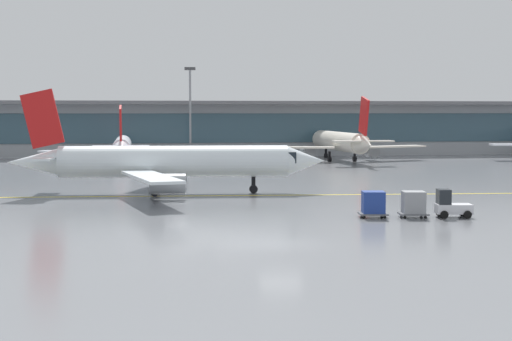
# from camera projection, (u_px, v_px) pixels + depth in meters

# --- Properties ---
(ground_plane) EXTENTS (400.00, 400.00, 0.00)m
(ground_plane) POSITION_uv_depth(u_px,v_px,m) (281.00, 244.00, 46.39)
(ground_plane) COLOR slate
(taxiway_centreline_stripe) EXTENTS (109.77, 7.80, 0.01)m
(taxiway_centreline_stripe) POSITION_uv_depth(u_px,v_px,m) (175.00, 196.00, 72.64)
(taxiway_centreline_stripe) COLOR yellow
(taxiway_centreline_stripe) RESTS_ON ground_plane
(terminal_concourse) EXTENTS (191.31, 11.00, 9.60)m
(terminal_concourse) POSITION_uv_depth(u_px,v_px,m) (189.00, 128.00, 137.96)
(terminal_concourse) COLOR #9EA3A8
(terminal_concourse) RESTS_ON ground_plane
(gate_airplane_1) EXTENTS (24.45, 26.21, 8.71)m
(gate_airplane_1) POSITION_uv_depth(u_px,v_px,m) (122.00, 146.00, 116.89)
(gate_airplane_1) COLOR silver
(gate_airplane_1) RESTS_ON ground_plane
(gate_airplane_2) EXTENTS (28.06, 30.17, 10.00)m
(gate_airplane_2) POSITION_uv_depth(u_px,v_px,m) (340.00, 142.00, 123.69)
(gate_airplane_2) COLOR silver
(gate_airplane_2) RESTS_ON ground_plane
(taxiing_regional_jet) EXTENTS (30.05, 27.89, 9.95)m
(taxiing_regional_jet) POSITION_uv_depth(u_px,v_px,m) (170.00, 163.00, 74.36)
(taxiing_regional_jet) COLOR white
(taxiing_regional_jet) RESTS_ON ground_plane
(baggage_tug) EXTENTS (2.77, 1.93, 2.10)m
(baggage_tug) POSITION_uv_depth(u_px,v_px,m) (451.00, 205.00, 57.91)
(baggage_tug) COLOR silver
(baggage_tug) RESTS_ON ground_plane
(cargo_dolly_lead) EXTENTS (2.31, 1.89, 1.94)m
(cargo_dolly_lead) POSITION_uv_depth(u_px,v_px,m) (413.00, 203.00, 57.90)
(cargo_dolly_lead) COLOR #595B60
(cargo_dolly_lead) RESTS_ON ground_plane
(cargo_dolly_trailing) EXTENTS (2.31, 1.89, 1.94)m
(cargo_dolly_trailing) POSITION_uv_depth(u_px,v_px,m) (373.00, 203.00, 57.90)
(cargo_dolly_trailing) COLOR #595B60
(cargo_dolly_trailing) RESTS_ON ground_plane
(apron_light_mast_1) EXTENTS (1.80, 0.36, 15.10)m
(apron_light_mast_1) POSITION_uv_depth(u_px,v_px,m) (190.00, 109.00, 129.62)
(apron_light_mast_1) COLOR gray
(apron_light_mast_1) RESTS_ON ground_plane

